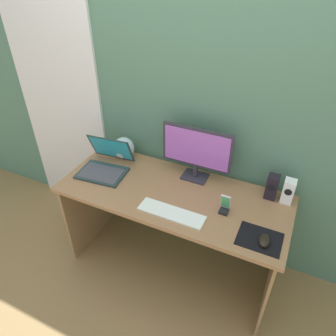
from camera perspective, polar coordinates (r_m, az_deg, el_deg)
The scene contains 13 objects.
ground_plane at distance 2.67m, azimuth 0.72°, elevation -16.87°, with size 8.00×8.00×0.00m, color olive.
wall_back at distance 2.16m, azimuth 5.20°, elevation 11.79°, with size 6.00×0.04×2.50m, color #507C61.
door_left at distance 2.83m, azimuth -18.84°, elevation 10.64°, with size 0.82×0.02×2.02m, color white.
desk at distance 2.22m, azimuth 0.83°, elevation -7.37°, with size 1.56×0.65×0.75m.
monitor at distance 2.14m, azimuth 5.20°, elevation 3.05°, with size 0.50×0.14×0.40m.
speaker_right at distance 2.14m, azimuth 21.08°, elevation -3.97°, with size 0.07×0.08×0.17m.
speaker_near_monitor at distance 2.14m, azimuth 18.43°, elevation -3.27°, with size 0.07×0.08×0.17m.
laptop at distance 2.35m, azimuth -11.40°, elevation 0.62°, with size 0.37×0.37×0.23m.
fishbowl at distance 2.46m, azimuth -8.10°, elevation 3.66°, with size 0.17×0.17×0.17m, color silver.
keyboard_external at distance 1.97m, azimuth 0.64°, elevation -8.19°, with size 0.43×0.12×0.01m, color white.
mousepad at distance 1.90m, azimuth 16.34°, elevation -12.29°, with size 0.25×0.20×0.00m, color black.
mouse at distance 1.87m, azimuth 17.18°, elevation -12.52°, with size 0.06×0.10×0.04m, color black.
phone_in_dock at distance 1.98m, azimuth 10.31°, elevation -6.85°, with size 0.06×0.06×0.14m.
Camera 1 is at (0.67, -1.49, 2.11)m, focal length 33.43 mm.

